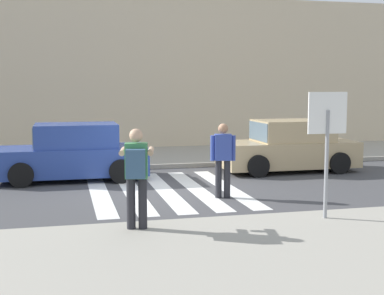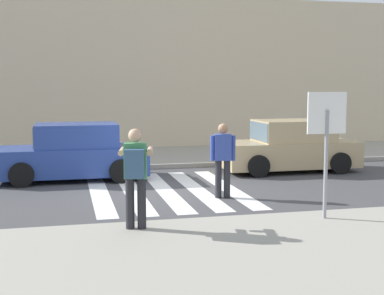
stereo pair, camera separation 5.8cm
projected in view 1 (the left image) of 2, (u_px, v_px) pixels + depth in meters
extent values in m
plane|color=#424244|center=(166.00, 192.00, 13.05)|extent=(120.00, 120.00, 0.00)
cube|color=#9E998C|center=(255.00, 277.00, 7.06)|extent=(60.00, 6.00, 0.14)
cube|color=#9E998C|center=(134.00, 157.00, 18.84)|extent=(60.00, 4.80, 0.14)
cube|color=beige|center=(120.00, 74.00, 22.74)|extent=(56.00, 4.00, 6.11)
cube|color=silver|center=(100.00, 193.00, 12.87)|extent=(0.44, 5.20, 0.01)
cube|color=silver|center=(133.00, 192.00, 13.06)|extent=(0.44, 5.20, 0.01)
cube|color=silver|center=(165.00, 190.00, 13.25)|extent=(0.44, 5.20, 0.01)
cube|color=silver|center=(196.00, 189.00, 13.43)|extent=(0.44, 5.20, 0.01)
cube|color=silver|center=(226.00, 187.00, 13.62)|extent=(0.44, 5.20, 0.01)
cylinder|color=gray|center=(326.00, 165.00, 9.81)|extent=(0.07, 0.07, 2.00)
cube|color=white|center=(328.00, 113.00, 9.71)|extent=(0.76, 0.03, 0.76)
cube|color=red|center=(327.00, 113.00, 9.73)|extent=(0.66, 0.02, 0.66)
cylinder|color=#232328|center=(131.00, 204.00, 9.13)|extent=(0.15, 0.15, 0.88)
cylinder|color=#232328|center=(143.00, 203.00, 9.14)|extent=(0.15, 0.15, 0.88)
cube|color=#3D844C|center=(136.00, 161.00, 9.05)|extent=(0.42, 0.31, 0.60)
sphere|color=tan|center=(136.00, 135.00, 9.00)|extent=(0.23, 0.23, 0.23)
cylinder|color=tan|center=(123.00, 151.00, 9.24)|extent=(0.21, 0.59, 0.10)
cylinder|color=tan|center=(151.00, 151.00, 9.26)|extent=(0.21, 0.59, 0.10)
cube|color=black|center=(137.00, 148.00, 9.43)|extent=(0.16, 0.12, 0.10)
cube|color=#335170|center=(136.00, 164.00, 8.82)|extent=(0.35, 0.26, 0.48)
cylinder|color=#232328|center=(218.00, 179.00, 12.32)|extent=(0.15, 0.15, 0.88)
cylinder|color=#232328|center=(227.00, 179.00, 12.33)|extent=(0.15, 0.15, 0.88)
cube|color=#33479E|center=(223.00, 147.00, 12.24)|extent=(0.42, 0.31, 0.60)
sphere|color=#A37556|center=(223.00, 129.00, 12.19)|extent=(0.23, 0.23, 0.23)
cylinder|color=#33479E|center=(213.00, 148.00, 12.23)|extent=(0.10, 0.10, 0.58)
cylinder|color=#33479E|center=(233.00, 148.00, 12.25)|extent=(0.10, 0.10, 0.58)
cube|color=#284293|center=(71.00, 161.00, 14.69)|extent=(4.10, 1.70, 0.76)
cube|color=#284293|center=(76.00, 135.00, 14.65)|extent=(2.20, 1.56, 0.64)
cube|color=slate|center=(36.00, 136.00, 14.40)|extent=(0.10, 1.50, 0.54)
cube|color=slate|center=(112.00, 135.00, 14.88)|extent=(0.10, 1.50, 0.51)
cylinder|color=black|center=(21.00, 175.00, 13.60)|extent=(0.64, 0.22, 0.64)
cylinder|color=black|center=(25.00, 165.00, 15.24)|extent=(0.64, 0.22, 0.64)
cylinder|color=black|center=(121.00, 171.00, 14.20)|extent=(0.64, 0.22, 0.64)
cylinder|color=black|center=(115.00, 162.00, 15.84)|extent=(0.64, 0.22, 0.64)
cube|color=tan|center=(288.00, 154.00, 16.20)|extent=(4.10, 1.70, 0.76)
cube|color=tan|center=(293.00, 131.00, 16.15)|extent=(2.20, 1.56, 0.64)
cube|color=slate|center=(259.00, 131.00, 15.90)|extent=(0.10, 1.50, 0.54)
cube|color=slate|center=(322.00, 130.00, 16.38)|extent=(0.10, 1.50, 0.51)
cylinder|color=black|center=(258.00, 166.00, 15.10)|extent=(0.64, 0.22, 0.64)
cylinder|color=black|center=(239.00, 158.00, 16.74)|extent=(0.64, 0.22, 0.64)
cylinder|color=black|center=(339.00, 163.00, 15.70)|extent=(0.64, 0.22, 0.64)
cylinder|color=black|center=(313.00, 156.00, 17.34)|extent=(0.64, 0.22, 0.64)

